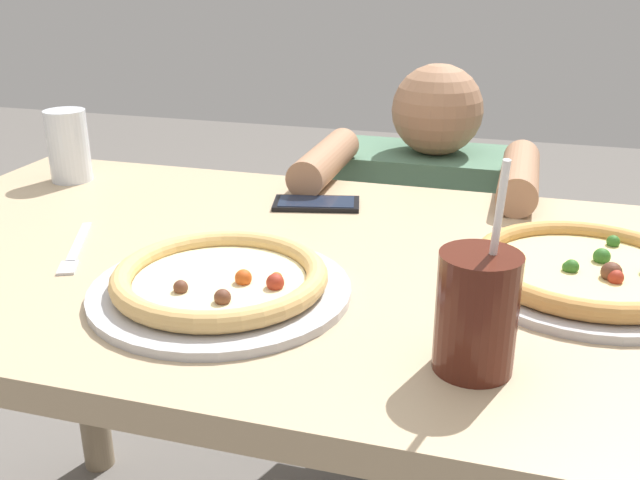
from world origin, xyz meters
The scene contains 8 objects.
dining_table centered at (0.00, 0.00, 0.64)m, with size 1.37×0.78×0.75m.
pizza_near centered at (-0.04, -0.14, 0.77)m, with size 0.34×0.34×0.04m.
pizza_far centered at (0.41, 0.02, 0.77)m, with size 0.34×0.34×0.04m.
drink_cup_colored centered at (0.29, -0.23, 0.82)m, with size 0.09×0.09×0.23m.
water_cup_clear centered at (-0.53, 0.25, 0.82)m, with size 0.08×0.08×0.14m.
fork centered at (-0.31, -0.07, 0.75)m, with size 0.10×0.19×0.00m.
cell_phone centered at (-0.02, 0.23, 0.75)m, with size 0.16×0.11×0.01m.
diner_seated centered at (0.13, 0.62, 0.42)m, with size 0.44×0.53×0.95m.
Camera 1 is at (0.32, -0.91, 1.16)m, focal length 40.31 mm.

